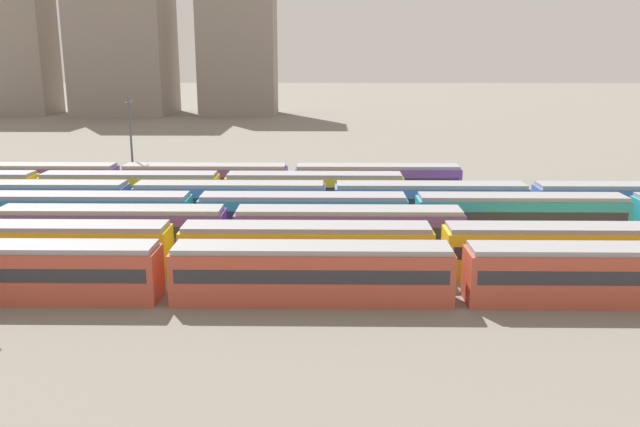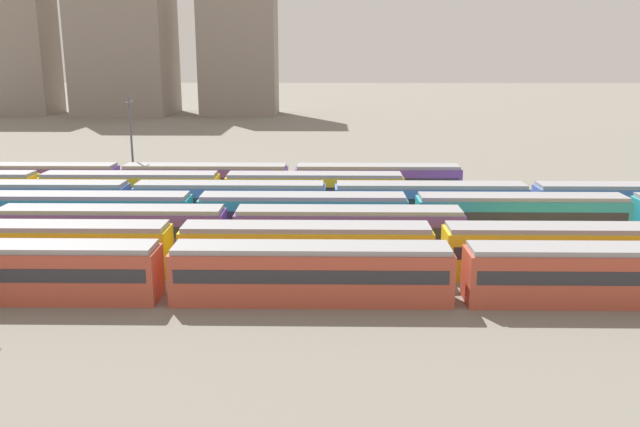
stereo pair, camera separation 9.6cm
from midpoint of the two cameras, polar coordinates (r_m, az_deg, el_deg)
train_track_0 at (r=43.77m, az=11.84°, el=-5.04°), size 112.50×3.06×3.75m
train_track_1 at (r=49.20m, az=-12.21°, el=-2.97°), size 74.70×3.06×3.75m
train_track_2 at (r=55.71m, az=-17.31°, el=-1.33°), size 55.80×3.06×3.75m
train_track_3 at (r=58.40m, az=7.90°, el=-0.16°), size 112.50×3.06×3.75m
train_track_4 at (r=63.03m, az=0.92°, el=0.99°), size 112.50×3.06×3.75m
train_track_5 at (r=71.11m, az=-15.84°, el=1.93°), size 55.80×3.06×3.75m
train_track_6 at (r=74.47m, az=-9.69°, el=2.77°), size 55.80×3.06×3.75m
catenary_pole_1 at (r=79.03m, az=-15.80°, el=6.05°), size 0.24×3.20×10.82m
distant_building_0 at (r=193.20m, az=-25.40°, el=14.25°), size 22.94×13.25×44.04m
distant_building_1 at (r=182.23m, az=-16.49°, el=15.40°), size 23.21×21.47×46.01m
distant_building_2 at (r=175.94m, az=-6.99°, el=15.08°), size 19.11×14.07×40.87m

